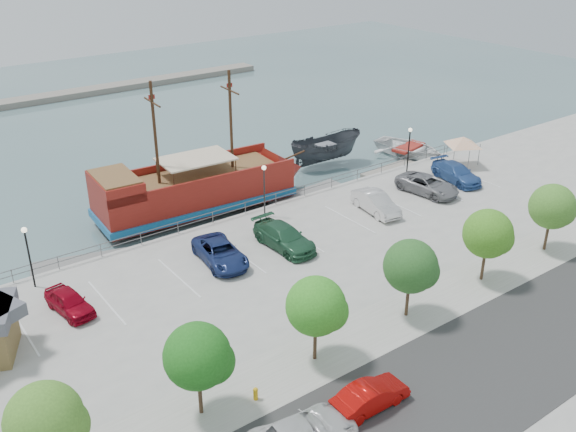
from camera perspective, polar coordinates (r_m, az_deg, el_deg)
ground at (r=46.91m, az=2.44°, el=-3.85°), size 160.00×160.00×0.00m
street at (r=37.34m, az=18.27°, el=-12.05°), size 100.00×8.00×0.04m
sidewalk at (r=40.24m, az=11.44°, el=-8.15°), size 100.00×4.00×0.05m
seawall_railing at (r=51.86m, az=-2.90°, el=1.04°), size 50.00×0.06×1.00m
far_shore at (r=96.53m, az=-13.72°, el=11.27°), size 40.00×3.00×0.80m
pirate_ship at (r=54.25m, az=-6.91°, el=2.59°), size 19.31×6.37×12.08m
patrol_boat at (r=63.72m, az=3.36°, el=5.76°), size 8.10×4.04×3.00m
speedboat at (r=67.24m, az=10.65°, el=5.76°), size 6.77×8.35×1.52m
dock_west at (r=48.30m, az=-17.97°, el=-4.02°), size 6.96×3.67×0.38m
dock_mid at (r=56.91m, az=1.82°, el=1.91°), size 7.52×2.65×0.42m
dock_east at (r=63.20m, az=9.09°, el=4.03°), size 6.60×2.23×0.37m
canopy_tent at (r=62.54m, az=15.35°, el=6.81°), size 4.94×4.94×3.32m
street_sedan at (r=32.55m, az=7.32°, el=-15.60°), size 4.17×1.51×1.37m
fire_hydrant at (r=32.93m, az=-2.90°, el=-15.46°), size 0.26×0.26×0.75m
lamp_post_left at (r=43.44m, az=-22.16°, el=-2.53°), size 0.36×0.36×4.28m
lamp_post_mid at (r=49.90m, az=-2.13°, el=3.06°), size 0.36×0.36×4.28m
lamp_post_right at (r=59.75m, az=10.73°, el=6.48°), size 0.36×0.36×4.28m
tree_a at (r=28.90m, az=-20.48°, el=-16.76°), size 3.30×3.20×5.00m
tree_b at (r=30.64m, az=-7.75°, el=-12.34°), size 3.30×3.20×5.00m
tree_c at (r=33.77m, az=2.76°, el=-8.12°), size 3.30×3.20×5.00m
tree_d at (r=37.94m, az=11.06°, el=-4.51°), size 3.30×3.20×5.00m
tree_e at (r=42.86m, az=17.52°, el=-1.61°), size 3.30×3.20×5.00m
tree_f at (r=48.30m, az=22.58°, el=0.69°), size 3.30×3.20×5.00m
parked_car_a at (r=41.10m, az=-18.86°, el=-7.23°), size 2.26×4.27×1.38m
parked_car_c at (r=44.33m, az=-6.04°, el=-3.26°), size 3.13×5.66×1.50m
parked_car_d at (r=46.01m, az=-0.34°, el=-1.88°), size 2.48×5.69×1.63m
parked_car_f at (r=51.87m, az=7.82°, el=1.17°), size 2.37×5.10×1.62m
parked_car_g at (r=56.20m, az=12.29°, el=2.73°), size 3.32×5.87×1.55m
parked_car_h at (r=59.40m, az=14.74°, el=3.73°), size 3.10×5.70×1.57m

